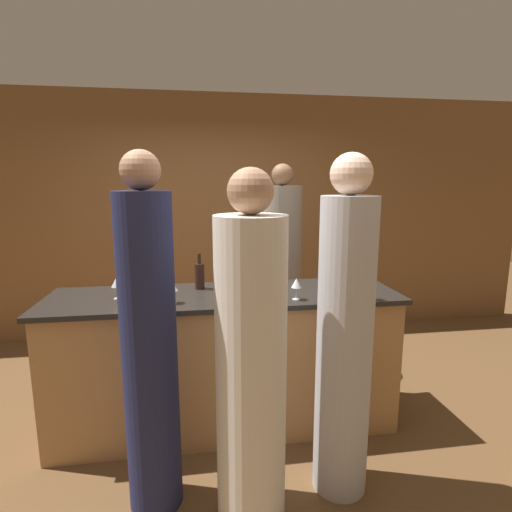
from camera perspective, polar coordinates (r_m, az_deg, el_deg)
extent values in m
plane|color=brown|center=(3.30, -4.18, -22.63)|extent=(14.00, 14.00, 0.00)
cube|color=brown|center=(4.76, -6.29, 5.55)|extent=(8.00, 0.06, 2.80)
cube|color=#B27F4C|center=(3.06, -4.31, -14.90)|extent=(2.43, 0.64, 0.98)
cube|color=black|center=(2.88, -4.45, -5.73)|extent=(2.49, 0.70, 0.03)
cylinder|color=gray|center=(3.82, 3.62, -3.42)|extent=(0.37, 0.37, 1.77)
sphere|color=brown|center=(3.71, 3.80, 11.52)|extent=(0.20, 0.20, 0.20)
cylinder|color=silver|center=(2.16, -0.72, -16.38)|extent=(0.37, 0.37, 1.64)
sphere|color=#A37556|center=(1.93, -0.79, 9.26)|extent=(0.23, 0.23, 0.23)
cylinder|color=#1E234C|center=(2.27, -14.92, -13.77)|extent=(0.29, 0.29, 1.76)
sphere|color=#A37556|center=(2.08, -16.20, 11.71)|extent=(0.20, 0.20, 0.20)
cylinder|color=#B2B2B7|center=(2.37, 12.46, -12.94)|extent=(0.31, 0.31, 1.73)
sphere|color=beige|center=(2.19, 13.48, 11.33)|extent=(0.22, 0.22, 0.22)
cylinder|color=black|center=(3.01, -8.06, -2.89)|extent=(0.07, 0.07, 0.19)
cylinder|color=black|center=(2.98, -8.12, -0.37)|extent=(0.03, 0.03, 0.08)
cylinder|color=#19381E|center=(3.08, -3.77, -2.12)|extent=(0.07, 0.07, 0.23)
cylinder|color=#19381E|center=(3.05, -3.81, 0.68)|extent=(0.03, 0.03, 0.07)
cylinder|color=#19381E|center=(2.80, 14.97, -3.97)|extent=(0.07, 0.07, 0.21)
cylinder|color=#19381E|center=(2.77, 15.11, -1.21)|extent=(0.03, 0.03, 0.07)
cylinder|color=silver|center=(2.74, 5.75, -6.17)|extent=(0.05, 0.05, 0.00)
cylinder|color=silver|center=(2.73, 5.76, -5.31)|extent=(0.01, 0.01, 0.08)
cone|color=silver|center=(2.71, 5.79, -3.84)|extent=(0.07, 0.07, 0.06)
cylinder|color=silver|center=(2.70, -11.86, -6.55)|extent=(0.05, 0.05, 0.00)
cylinder|color=silver|center=(2.69, -11.89, -5.68)|extent=(0.01, 0.01, 0.08)
cone|color=silver|center=(2.67, -11.95, -4.19)|extent=(0.08, 0.08, 0.06)
cylinder|color=silver|center=(2.98, 13.58, -5.02)|extent=(0.05, 0.05, 0.00)
cylinder|color=silver|center=(2.97, 13.62, -4.21)|extent=(0.01, 0.01, 0.08)
cone|color=silver|center=(2.95, 13.68, -2.72)|extent=(0.06, 0.06, 0.08)
cylinder|color=silver|center=(2.90, -19.15, -5.77)|extent=(0.05, 0.05, 0.00)
cylinder|color=silver|center=(2.89, -19.20, -4.95)|extent=(0.01, 0.01, 0.08)
cone|color=silver|center=(2.87, -19.29, -3.53)|extent=(0.07, 0.07, 0.07)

